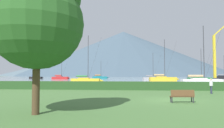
% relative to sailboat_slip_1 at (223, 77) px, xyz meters
% --- Properties ---
extents(ground_plane, '(1000.00, 1000.00, 0.00)m').
position_rel_sailboat_slip_1_xyz_m(ground_plane, '(-41.42, -88.88, -0.77)').
color(ground_plane, '#477038').
extents(harbor_water, '(320.00, 246.00, 0.00)m').
position_rel_sailboat_slip_1_xyz_m(harbor_water, '(-41.42, 48.12, -0.77)').
color(harbor_water, '#8C9EA3').
rests_on(harbor_water, ground_plane).
extents(hedge_line, '(80.00, 1.20, 1.12)m').
position_rel_sailboat_slip_1_xyz_m(hedge_line, '(-41.42, -77.88, -0.21)').
color(hedge_line, '#284C23').
rests_on(hedge_line, ground_plane).
extents(sailboat_slip_1, '(9.45, 3.83, 11.51)m').
position_rel_sailboat_slip_1_xyz_m(sailboat_slip_1, '(0.00, 0.00, 0.00)').
color(sailboat_slip_1, black).
rests_on(sailboat_slip_1, harbor_water).
extents(sailboat_slip_2, '(8.00, 2.52, 11.77)m').
position_rel_sailboat_slip_1_xyz_m(sailboat_slip_2, '(-55.95, -56.24, -0.09)').
color(sailboat_slip_2, gold).
rests_on(sailboat_slip_2, harbor_water).
extents(sailboat_slip_4, '(8.55, 2.62, 11.76)m').
position_rel_sailboat_slip_1_xyz_m(sailboat_slip_4, '(-31.10, -64.05, -0.05)').
color(sailboat_slip_4, white).
rests_on(sailboat_slip_4, harbor_water).
extents(sailboat_slip_6, '(8.19, 3.16, 10.35)m').
position_rel_sailboat_slip_1_xyz_m(sailboat_slip_6, '(-76.11, -18.24, -0.10)').
color(sailboat_slip_6, red).
rests_on(sailboat_slip_6, harbor_water).
extents(sailboat_slip_7, '(7.84, 3.54, 10.20)m').
position_rel_sailboat_slip_1_xyz_m(sailboat_slip_7, '(-37.36, -28.73, -0.13)').
color(sailboat_slip_7, '#9E9EA3').
rests_on(sailboat_slip_7, harbor_water).
extents(sailboat_slip_8, '(8.39, 2.98, 10.46)m').
position_rel_sailboat_slip_1_xyz_m(sailboat_slip_8, '(-23.07, -37.78, -0.08)').
color(sailboat_slip_8, '#236B38').
rests_on(sailboat_slip_8, harbor_water).
extents(sailboat_slip_9, '(7.25, 2.57, 10.46)m').
position_rel_sailboat_slip_1_xyz_m(sailboat_slip_9, '(-93.04, -6.61, -0.16)').
color(sailboat_slip_9, black).
rests_on(sailboat_slip_9, harbor_water).
extents(sailboat_slip_10, '(9.43, 3.44, 13.02)m').
position_rel_sailboat_slip_1_xyz_m(sailboat_slip_10, '(-35.14, -41.05, 0.02)').
color(sailboat_slip_10, gold).
rests_on(sailboat_slip_10, harbor_water).
extents(sailboat_slip_11, '(8.41, 3.71, 8.91)m').
position_rel_sailboat_slip_1_xyz_m(sailboat_slip_11, '(-60.51, -5.86, -0.10)').
color(sailboat_slip_11, '#19707A').
rests_on(sailboat_slip_11, harbor_water).
extents(park_bench_near_path, '(1.76, 0.64, 0.95)m').
position_rel_sailboat_slip_1_xyz_m(park_bench_near_path, '(-41.00, -90.18, -0.24)').
color(park_bench_near_path, brown).
rests_on(park_bench_near_path, ground_plane).
extents(person_standing_walker, '(0.36, 0.57, 1.65)m').
position_rel_sailboat_slip_1_xyz_m(person_standing_walker, '(-36.22, -82.77, 0.20)').
color(person_standing_walker, '#2D3347').
rests_on(person_standing_walker, ground_plane).
extents(park_tree, '(4.92, 4.92, 7.86)m').
position_rel_sailboat_slip_1_xyz_m(park_tree, '(-49.48, -95.46, 4.32)').
color(park_tree, '#4C3823').
rests_on(park_tree, ground_plane).
extents(dock_crane, '(5.89, 2.00, 20.74)m').
position_rel_sailboat_slip_1_xyz_m(dock_crane, '(-14.69, -28.31, 6.53)').
color(dock_crane, '#333338').
rests_on(dock_crane, ground_plane).
extents(distant_hill_west_ridge, '(316.12, 316.12, 70.63)m').
position_rel_sailboat_slip_1_xyz_m(distant_hill_west_ridge, '(-58.45, 218.79, 34.55)').
color(distant_hill_west_ridge, '#425666').
rests_on(distant_hill_west_ridge, ground_plane).
extents(distant_hill_central_peak, '(311.91, 311.91, 42.47)m').
position_rel_sailboat_slip_1_xyz_m(distant_hill_central_peak, '(-126.87, 280.02, 20.46)').
color(distant_hill_central_peak, slate).
rests_on(distant_hill_central_peak, ground_plane).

